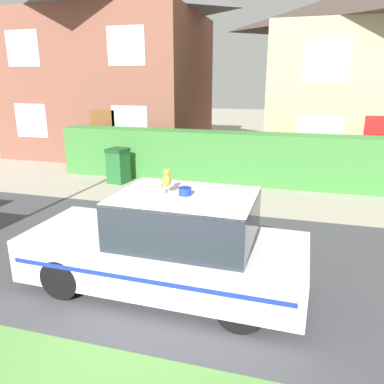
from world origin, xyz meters
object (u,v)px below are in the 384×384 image
at_px(house_right, 382,73).
at_px(police_car, 170,245).
at_px(house_left, 111,61).
at_px(wheelie_bin, 118,165).
at_px(cat, 167,179).

bearing_deg(house_right, police_car, -112.64).
xyz_separation_m(house_left, wheelie_bin, (2.63, -5.03, -3.37)).
bearing_deg(house_left, wheelie_bin, -62.42).
distance_m(police_car, cat, 1.05).
relative_size(police_car, cat, 14.94).
bearing_deg(wheelie_bin, house_right, 43.14).
xyz_separation_m(police_car, cat, (-0.04, 0.03, 1.04)).
distance_m(cat, house_left, 12.46).
relative_size(cat, house_right, 0.03).
bearing_deg(house_left, cat, -59.43).
bearing_deg(house_right, house_left, -177.50).
bearing_deg(house_left, house_right, 2.50).
height_order(police_car, cat, cat).
height_order(police_car, house_right, house_right).
relative_size(house_left, house_right, 0.96).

